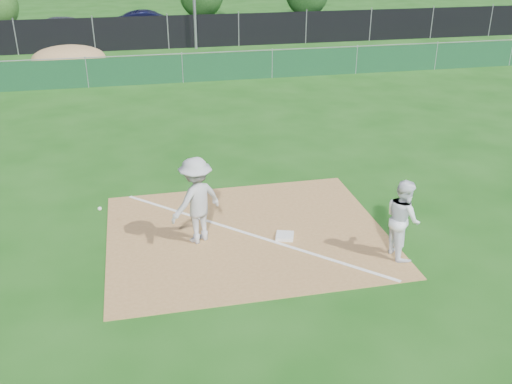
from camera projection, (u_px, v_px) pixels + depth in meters
ground at (197, 116)px, 20.49m from camera, size 90.00×90.00×0.00m
infield_dirt at (247, 234)px, 12.50m from camera, size 6.00×5.00×0.02m
foul_line at (247, 233)px, 12.49m from camera, size 5.01×5.01×0.01m
green_fence at (182, 69)px, 24.67m from camera, size 44.00×0.05×1.20m
dirt_mound at (69, 58)px, 26.82m from camera, size 3.38×2.60×1.17m
black_fence at (168, 32)px, 31.65m from camera, size 46.00×0.04×1.80m
parking_lot at (163, 34)px, 36.46m from camera, size 46.00×9.00×0.01m
first_base at (285, 236)px, 12.31m from camera, size 0.47×0.47×0.08m
play_at_first at (196, 200)px, 11.85m from camera, size 2.71×1.22×1.88m
runner at (403, 219)px, 11.38m from camera, size 0.65×0.82×1.66m
car_left at (67, 27)px, 34.46m from camera, size 4.37×2.56×1.40m
car_mid at (150, 23)px, 36.05m from camera, size 4.43×1.63×1.45m
car_right at (239, 25)px, 35.90m from camera, size 4.61×3.14×1.24m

